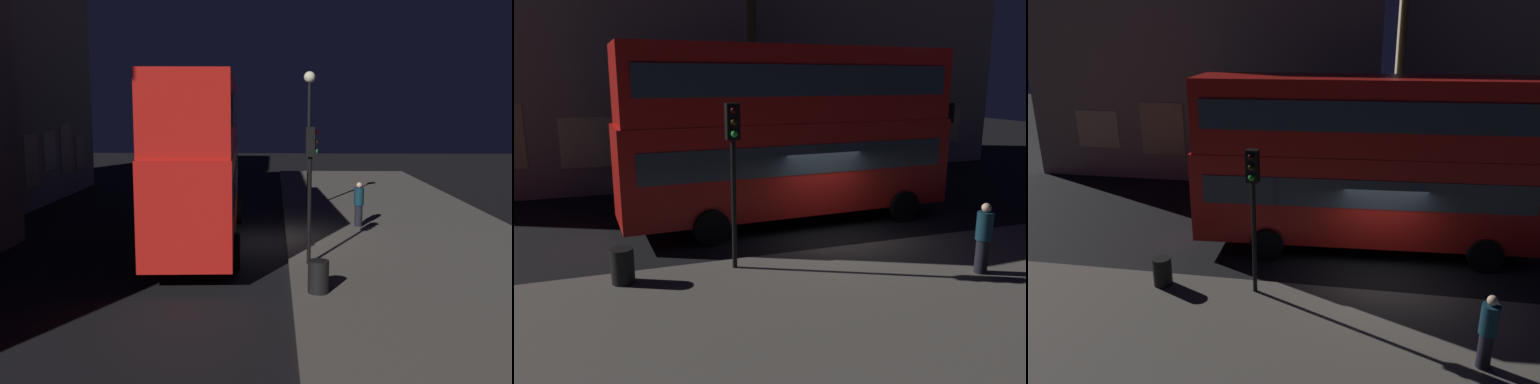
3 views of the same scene
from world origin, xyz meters
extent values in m
plane|color=black|center=(0.00, 0.00, 0.00)|extent=(80.00, 80.00, 0.00)
cube|color=#5B564F|center=(0.00, -5.41, 0.06)|extent=(44.00, 8.94, 0.12)
cube|color=tan|center=(-8.62, 12.77, 7.42)|extent=(16.90, 8.63, 14.84)
cube|color=#F9E09E|center=(-6.93, 8.43, 2.22)|extent=(2.16, 0.06, 2.03)
cube|color=#F9E09E|center=(-3.55, 8.43, 2.53)|extent=(2.16, 0.06, 2.36)
cube|color=tan|center=(7.97, 14.71, 7.24)|extent=(14.00, 8.12, 14.49)
cube|color=#E5C67F|center=(3.49, 10.62, 2.33)|extent=(1.43, 0.06, 2.12)
cube|color=#E5C67F|center=(5.73, 10.62, 2.26)|extent=(1.43, 0.06, 2.46)
cube|color=#F9E09E|center=(7.97, 10.62, 2.59)|extent=(1.43, 0.06, 1.89)
cube|color=#E5C67F|center=(10.21, 10.62, 2.55)|extent=(1.43, 0.06, 2.57)
cube|color=#E5C67F|center=(12.45, 10.62, 2.21)|extent=(1.43, 0.06, 1.94)
cube|color=red|center=(-0.68, 2.05, 1.97)|extent=(11.01, 2.97, 2.88)
cube|color=red|center=(-0.68, 2.05, 4.56)|extent=(10.79, 2.91, 2.29)
cube|color=#2D3842|center=(-0.68, 2.05, 2.33)|extent=(10.14, 2.99, 0.90)
cube|color=#2D3842|center=(-0.68, 2.05, 4.67)|extent=(10.14, 2.99, 0.90)
cube|color=#F2D84C|center=(4.71, 2.32, 5.19)|extent=(0.15, 1.46, 0.44)
sphere|color=white|center=(4.74, 3.11, 0.88)|extent=(0.24, 0.24, 0.24)
sphere|color=white|center=(4.82, 1.53, 0.88)|extent=(0.24, 0.24, 0.24)
cylinder|color=black|center=(2.96, 3.50, 0.53)|extent=(1.08, 0.29, 1.07)
cylinder|color=black|center=(3.08, 0.97, 0.53)|extent=(1.08, 0.29, 1.07)
cylinder|color=black|center=(-3.74, 3.17, 0.53)|extent=(1.08, 0.29, 1.07)
cylinder|color=black|center=(-3.61, 0.64, 0.53)|extent=(1.08, 0.29, 1.07)
cylinder|color=black|center=(-3.51, -1.52, 1.72)|extent=(0.12, 0.12, 3.20)
cube|color=black|center=(-3.51, -1.52, 3.74)|extent=(0.32, 0.26, 0.85)
sphere|color=black|center=(-3.51, -1.67, 4.01)|extent=(0.17, 0.17, 0.17)
sphere|color=black|center=(-3.51, -1.67, 3.74)|extent=(0.17, 0.17, 0.17)
sphere|color=green|center=(-3.51, -1.67, 3.47)|extent=(0.17, 0.17, 0.17)
cylinder|color=black|center=(7.88, 5.00, 1.44)|extent=(0.12, 0.12, 2.87)
cube|color=black|center=(7.88, 5.00, 3.30)|extent=(0.35, 0.30, 0.85)
sphere|color=red|center=(7.86, 5.15, 3.57)|extent=(0.17, 0.17, 0.17)
sphere|color=black|center=(7.86, 5.15, 3.30)|extent=(0.17, 0.17, 0.17)
sphere|color=black|center=(7.86, 5.15, 3.03)|extent=(0.17, 0.17, 0.17)
cylinder|color=black|center=(2.05, -3.80, 0.54)|extent=(0.30, 0.30, 0.84)
cylinder|color=#0F2D3D|center=(2.05, -3.80, 1.30)|extent=(0.38, 0.38, 0.68)
sphere|color=beige|center=(2.05, -3.80, 1.75)|extent=(0.22, 0.22, 0.22)
cylinder|color=black|center=(-6.19, -1.60, 0.53)|extent=(0.53, 0.53, 0.82)
camera|label=1|loc=(-20.15, -0.45, 4.71)|focal=40.37mm
camera|label=2|loc=(-6.48, -12.76, 4.70)|focal=34.59mm
camera|label=3|loc=(-0.76, -12.99, 7.00)|focal=33.52mm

